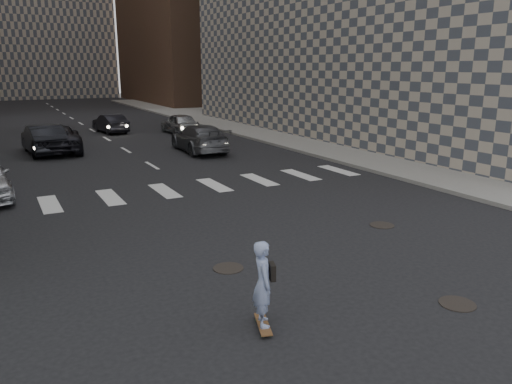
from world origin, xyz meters
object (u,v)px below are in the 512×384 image
skateboarder (263,283)px  traffic_car_c (57,139)px  traffic_car_e (110,123)px  traffic_car_d (180,123)px  traffic_car_a (44,139)px  traffic_car_b (199,138)px

skateboarder → traffic_car_c: skateboarder is taller
skateboarder → traffic_car_e: skateboarder is taller
traffic_car_d → traffic_car_e: 4.95m
traffic_car_a → traffic_car_b: size_ratio=0.92×
traffic_car_b → traffic_car_e: size_ratio=1.30×
skateboarder → traffic_car_d: (7.59, 25.80, -0.15)m
traffic_car_a → traffic_car_c: 0.67m
traffic_car_c → traffic_car_e: 8.25m
traffic_car_c → traffic_car_e: size_ratio=1.35×
traffic_car_a → traffic_car_d: size_ratio=1.13×
traffic_car_d → traffic_car_b: bearing=77.6°
traffic_car_a → traffic_car_d: traffic_car_a is taller
skateboarder → traffic_car_d: bearing=92.4°
traffic_car_b → traffic_car_c: (-6.85, 3.42, -0.00)m
skateboarder → traffic_car_a: (-1.49, 21.40, -0.08)m
skateboarder → traffic_car_a: 21.46m
traffic_car_d → traffic_car_e: size_ratio=1.06×
traffic_car_a → traffic_car_c: (0.65, 0.17, -0.04)m
traffic_car_d → traffic_car_e: bearing=-35.0°
traffic_car_c → traffic_car_d: 9.44m
traffic_car_a → traffic_car_b: (7.51, -3.25, -0.04)m
skateboarder → traffic_car_c: (-0.84, 21.57, -0.12)m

